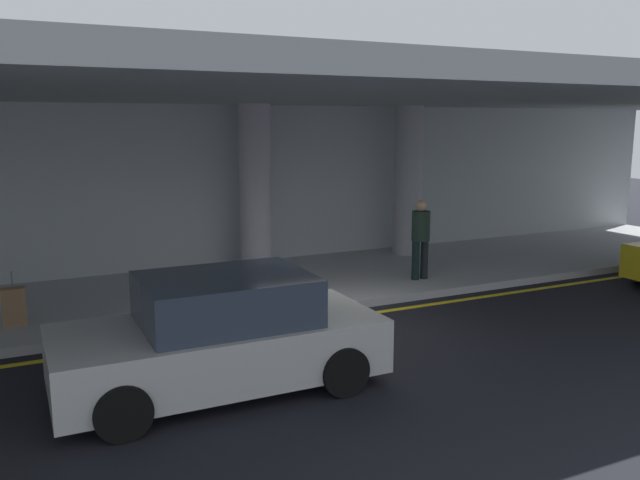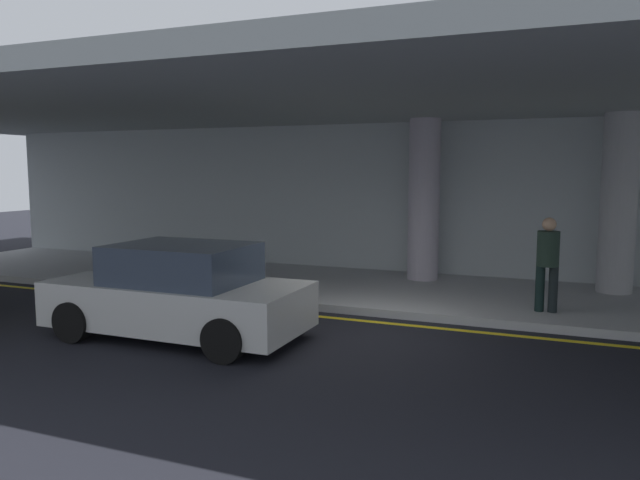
{
  "view_description": "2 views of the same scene",
  "coord_description": "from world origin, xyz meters",
  "px_view_note": "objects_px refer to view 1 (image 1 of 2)",
  "views": [
    {
      "loc": [
        -4.92,
        -9.12,
        3.4
      ],
      "look_at": [
        0.32,
        1.74,
        1.21
      ],
      "focal_mm": 36.42,
      "sensor_mm": 36.0,
      "label": 1
    },
    {
      "loc": [
        3.0,
        -9.35,
        2.66
      ],
      "look_at": [
        -1.37,
        1.43,
        1.31
      ],
      "focal_mm": 34.03,
      "sensor_mm": 36.0,
      "label": 2
    }
  ],
  "objects_px": {
    "support_column_far_left": "(255,188)",
    "suitcase_upright_primary": "(14,307)",
    "support_column_left_mid": "(408,181)",
    "car_silver": "(221,336)",
    "traveler_with_luggage": "(421,234)"
  },
  "relations": [
    {
      "from": "suitcase_upright_primary",
      "to": "support_column_left_mid",
      "type": "bearing_deg",
      "value": 14.29
    },
    {
      "from": "car_silver",
      "to": "suitcase_upright_primary",
      "type": "bearing_deg",
      "value": -56.65
    },
    {
      "from": "support_column_left_mid",
      "to": "car_silver",
      "type": "distance_m",
      "value": 8.89
    },
    {
      "from": "support_column_left_mid",
      "to": "traveler_with_luggage",
      "type": "height_order",
      "value": "support_column_left_mid"
    },
    {
      "from": "traveler_with_luggage",
      "to": "suitcase_upright_primary",
      "type": "height_order",
      "value": "traveler_with_luggage"
    },
    {
      "from": "support_column_far_left",
      "to": "support_column_left_mid",
      "type": "distance_m",
      "value": 4.0
    },
    {
      "from": "suitcase_upright_primary",
      "to": "car_silver",
      "type": "bearing_deg",
      "value": -56.19
    },
    {
      "from": "support_column_left_mid",
      "to": "suitcase_upright_primary",
      "type": "height_order",
      "value": "support_column_left_mid"
    },
    {
      "from": "support_column_far_left",
      "to": "suitcase_upright_primary",
      "type": "distance_m",
      "value": 5.65
    },
    {
      "from": "traveler_with_luggage",
      "to": "suitcase_upright_primary",
      "type": "bearing_deg",
      "value": -35.16
    },
    {
      "from": "traveler_with_luggage",
      "to": "suitcase_upright_primary",
      "type": "xyz_separation_m",
      "value": [
        -7.73,
        0.22,
        -0.65
      ]
    },
    {
      "from": "support_column_left_mid",
      "to": "suitcase_upright_primary",
      "type": "bearing_deg",
      "value": -166.29
    },
    {
      "from": "support_column_left_mid",
      "to": "car_silver",
      "type": "bearing_deg",
      "value": -138.75
    },
    {
      "from": "support_column_left_mid",
      "to": "traveler_with_luggage",
      "type": "distance_m",
      "value": 2.85
    },
    {
      "from": "support_column_far_left",
      "to": "suitcase_upright_primary",
      "type": "height_order",
      "value": "support_column_far_left"
    }
  ]
}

